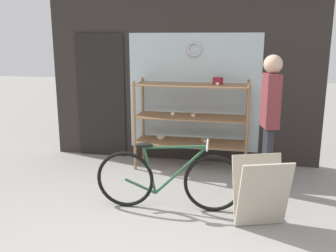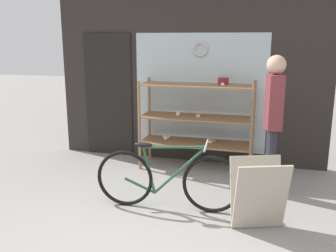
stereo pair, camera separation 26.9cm
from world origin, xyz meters
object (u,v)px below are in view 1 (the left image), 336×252
object	(u,v)px
sandwich_board	(261,192)
bicycle	(168,179)
display_case	(192,116)
pedestrian	(270,112)

from	to	relation	value
sandwich_board	bicycle	bearing A→B (deg)	149.76
bicycle	display_case	bearing A→B (deg)	83.02
bicycle	sandwich_board	size ratio (longest dim) A/B	2.31
sandwich_board	pedestrian	world-z (taller)	pedestrian
bicycle	sandwich_board	bearing A→B (deg)	-14.62
display_case	pedestrian	world-z (taller)	pedestrian
bicycle	sandwich_board	world-z (taller)	bicycle
display_case	bicycle	world-z (taller)	display_case
sandwich_board	pedestrian	size ratio (longest dim) A/B	0.42
display_case	sandwich_board	distance (m)	2.04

